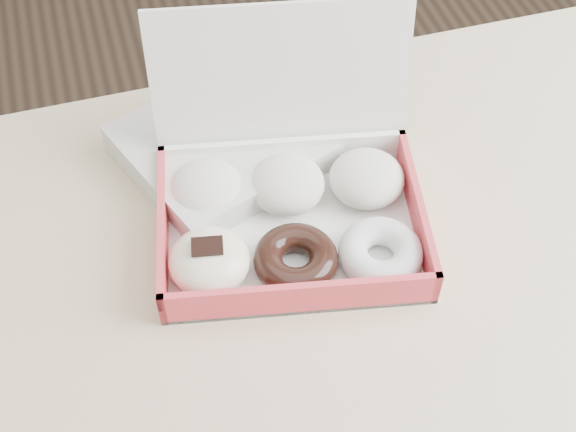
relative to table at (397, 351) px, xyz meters
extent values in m
cube|color=tan|center=(0.00, 0.00, 0.06)|extent=(1.20, 0.80, 0.04)
cube|color=white|center=(-0.08, 0.12, 0.08)|extent=(0.31, 0.25, 0.01)
cube|color=#DD3C44|center=(-0.10, 0.03, 0.10)|extent=(0.27, 0.06, 0.05)
cube|color=white|center=(-0.06, 0.22, 0.10)|extent=(0.27, 0.06, 0.05)
cube|color=#DD3C44|center=(-0.21, 0.15, 0.10)|extent=(0.05, 0.20, 0.05)
cube|color=#DD3C44|center=(0.05, 0.10, 0.10)|extent=(0.05, 0.20, 0.05)
cube|color=white|center=(-0.06, 0.24, 0.18)|extent=(0.28, 0.09, 0.20)
ellipsoid|color=silver|center=(-0.16, 0.19, 0.11)|extent=(0.10, 0.10, 0.05)
ellipsoid|color=silver|center=(-0.07, 0.17, 0.11)|extent=(0.10, 0.10, 0.05)
ellipsoid|color=silver|center=(0.01, 0.15, 0.11)|extent=(0.10, 0.10, 0.05)
ellipsoid|color=#EFE5BE|center=(-0.18, 0.09, 0.11)|extent=(0.10, 0.10, 0.05)
cube|color=black|center=(-0.18, 0.09, 0.13)|extent=(0.03, 0.03, 0.00)
torus|color=black|center=(-0.09, 0.08, 0.10)|extent=(0.10, 0.10, 0.03)
torus|color=white|center=(-0.01, 0.06, 0.10)|extent=(0.10, 0.10, 0.03)
cube|color=silver|center=(-0.11, 0.26, 0.10)|extent=(0.29, 0.26, 0.04)
camera|label=1|loc=(-0.23, -0.38, 0.76)|focal=50.00mm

